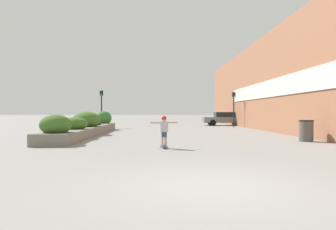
{
  "coord_description": "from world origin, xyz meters",
  "views": [
    {
      "loc": [
        -0.96,
        -5.53,
        1.38
      ],
      "look_at": [
        -0.3,
        17.72,
        1.17
      ],
      "focal_mm": 32.0,
      "sensor_mm": 36.0,
      "label": 1
    }
  ],
  "objects_px": {
    "skateboard": "(164,146)",
    "traffic_light_left": "(101,102)",
    "traffic_light_right": "(234,103)",
    "skateboarder": "(164,128)",
    "car_center_left": "(226,118)",
    "car_leftmost": "(290,117)",
    "trash_bin": "(306,131)"
  },
  "relations": [
    {
      "from": "trash_bin",
      "to": "car_center_left",
      "type": "height_order",
      "value": "car_center_left"
    },
    {
      "from": "car_center_left",
      "to": "traffic_light_right",
      "type": "bearing_deg",
      "value": 179.52
    },
    {
      "from": "skateboard",
      "to": "car_leftmost",
      "type": "xyz_separation_m",
      "value": [
        15.24,
        23.26,
        0.78
      ]
    },
    {
      "from": "trash_bin",
      "to": "car_leftmost",
      "type": "bearing_deg",
      "value": 67.88
    },
    {
      "from": "traffic_light_right",
      "to": "skateboarder",
      "type": "bearing_deg",
      "value": -112.64
    },
    {
      "from": "skateboard",
      "to": "skateboarder",
      "type": "distance_m",
      "value": 0.72
    },
    {
      "from": "skateboarder",
      "to": "car_leftmost",
      "type": "bearing_deg",
      "value": 48.87
    },
    {
      "from": "skateboard",
      "to": "trash_bin",
      "type": "bearing_deg",
      "value": 11.97
    },
    {
      "from": "traffic_light_right",
      "to": "car_leftmost",
      "type": "bearing_deg",
      "value": 39.61
    },
    {
      "from": "skateboard",
      "to": "car_leftmost",
      "type": "distance_m",
      "value": 27.82
    },
    {
      "from": "car_leftmost",
      "to": "traffic_light_right",
      "type": "relative_size",
      "value": 1.47
    },
    {
      "from": "traffic_light_right",
      "to": "car_center_left",
      "type": "bearing_deg",
      "value": 89.52
    },
    {
      "from": "car_leftmost",
      "to": "traffic_light_left",
      "type": "distance_m",
      "value": 22.02
    },
    {
      "from": "trash_bin",
      "to": "traffic_light_left",
      "type": "distance_m",
      "value": 18.28
    },
    {
      "from": "skateboarder",
      "to": "traffic_light_right",
      "type": "height_order",
      "value": "traffic_light_right"
    },
    {
      "from": "skateboard",
      "to": "car_leftmost",
      "type": "height_order",
      "value": "car_leftmost"
    },
    {
      "from": "skateboarder",
      "to": "car_center_left",
      "type": "distance_m",
      "value": 20.92
    },
    {
      "from": "car_center_left",
      "to": "traffic_light_right",
      "type": "height_order",
      "value": "traffic_light_right"
    },
    {
      "from": "car_leftmost",
      "to": "car_center_left",
      "type": "xyz_separation_m",
      "value": [
        -8.42,
        -3.49,
        -0.11
      ]
    },
    {
      "from": "skateboarder",
      "to": "car_center_left",
      "type": "height_order",
      "value": "car_center_left"
    },
    {
      "from": "traffic_light_left",
      "to": "traffic_light_right",
      "type": "relative_size",
      "value": 1.03
    },
    {
      "from": "skateboard",
      "to": "traffic_light_right",
      "type": "relative_size",
      "value": 0.24
    },
    {
      "from": "skateboard",
      "to": "skateboarder",
      "type": "xyz_separation_m",
      "value": [
        -0.0,
        0.0,
        0.72
      ]
    },
    {
      "from": "skateboard",
      "to": "traffic_light_left",
      "type": "height_order",
      "value": "traffic_light_left"
    },
    {
      "from": "skateboard",
      "to": "car_center_left",
      "type": "height_order",
      "value": "car_center_left"
    },
    {
      "from": "skateboarder",
      "to": "skateboard",
      "type": "bearing_deg",
      "value": -83.87
    },
    {
      "from": "skateboard",
      "to": "traffic_light_right",
      "type": "height_order",
      "value": "traffic_light_right"
    },
    {
      "from": "skateboard",
      "to": "traffic_light_right",
      "type": "distance_m",
      "value": 17.76
    },
    {
      "from": "traffic_light_right",
      "to": "skateboard",
      "type": "bearing_deg",
      "value": -112.64
    },
    {
      "from": "traffic_light_left",
      "to": "traffic_light_right",
      "type": "distance_m",
      "value": 12.25
    },
    {
      "from": "skateboarder",
      "to": "car_center_left",
      "type": "bearing_deg",
      "value": 63.08
    },
    {
      "from": "skateboarder",
      "to": "traffic_light_right",
      "type": "distance_m",
      "value": 17.68
    }
  ]
}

